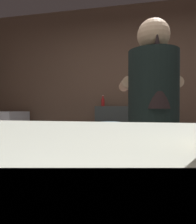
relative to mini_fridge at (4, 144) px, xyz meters
name	(u,v)px	position (x,y,z in m)	size (l,w,h in m)	color
wall_back	(137,91)	(2.06, 0.45, 0.83)	(5.20, 0.10, 2.70)	brown
prep_counter	(171,180)	(2.41, -1.01, -0.06)	(2.10, 0.60, 0.91)	brown
back_shelf	(128,144)	(1.94, 0.17, 0.04)	(0.92, 0.36, 1.11)	#363D3C
mini_fridge	(4,144)	(0.00, 0.00, 0.00)	(0.59, 0.58, 1.03)	white
bartender	(153,123)	(2.24, -1.47, 0.46)	(0.47, 0.54, 1.69)	#28243D
mixing_bowl	(110,125)	(1.88, -1.12, 0.42)	(0.20, 0.20, 0.05)	slate
chefs_knife	(186,129)	(2.52, -1.06, 0.39)	(0.24, 0.03, 0.01)	silver
bottle_olive_oil	(157,100)	(2.34, 0.10, 0.68)	(0.07, 0.07, 0.22)	#CFD186
bottle_hot_sauce	(134,102)	(2.02, 0.23, 0.66)	(0.07, 0.07, 0.18)	#2D5D9E
bottle_vinegar	(103,102)	(1.55, 0.26, 0.66)	(0.05, 0.05, 0.17)	red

